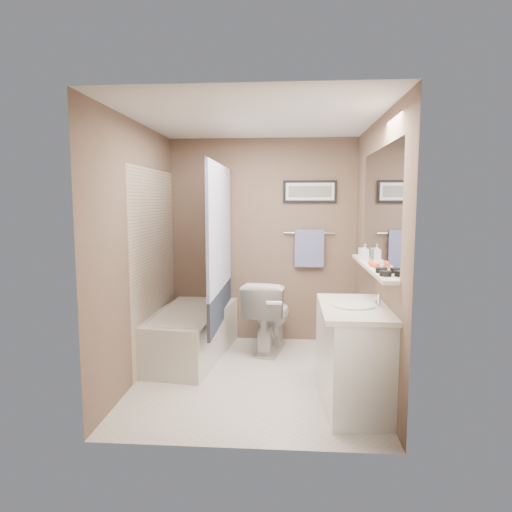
# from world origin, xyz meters

# --- Properties ---
(ground) EXTENTS (2.50, 2.50, 0.00)m
(ground) POSITION_xyz_m (0.00, 0.00, 0.00)
(ground) COLOR silver
(ground) RESTS_ON ground
(ceiling) EXTENTS (2.20, 2.50, 0.04)m
(ceiling) POSITION_xyz_m (0.00, 0.00, 2.38)
(ceiling) COLOR silver
(ceiling) RESTS_ON wall_back
(wall_back) EXTENTS (2.20, 0.04, 2.40)m
(wall_back) POSITION_xyz_m (0.00, 1.23, 1.20)
(wall_back) COLOR brown
(wall_back) RESTS_ON ground
(wall_front) EXTENTS (2.20, 0.04, 2.40)m
(wall_front) POSITION_xyz_m (0.00, -1.23, 1.20)
(wall_front) COLOR brown
(wall_front) RESTS_ON ground
(wall_left) EXTENTS (0.04, 2.50, 2.40)m
(wall_left) POSITION_xyz_m (-1.08, 0.00, 1.20)
(wall_left) COLOR brown
(wall_left) RESTS_ON ground
(wall_right) EXTENTS (0.04, 2.50, 2.40)m
(wall_right) POSITION_xyz_m (1.08, 0.00, 1.20)
(wall_right) COLOR brown
(wall_right) RESTS_ON ground
(tile_surround) EXTENTS (0.02, 1.55, 2.00)m
(tile_surround) POSITION_xyz_m (-1.09, 0.50, 1.00)
(tile_surround) COLOR #C2AC93
(tile_surround) RESTS_ON wall_left
(curtain_rod) EXTENTS (0.02, 1.55, 0.02)m
(curtain_rod) POSITION_xyz_m (-0.40, 0.50, 2.05)
(curtain_rod) COLOR silver
(curtain_rod) RESTS_ON wall_left
(curtain_upper) EXTENTS (0.03, 1.45, 1.28)m
(curtain_upper) POSITION_xyz_m (-0.40, 0.50, 1.40)
(curtain_upper) COLOR white
(curtain_upper) RESTS_ON curtain_rod
(curtain_lower) EXTENTS (0.03, 1.45, 0.36)m
(curtain_lower) POSITION_xyz_m (-0.40, 0.50, 0.58)
(curtain_lower) COLOR #252F46
(curtain_lower) RESTS_ON curtain_rod
(mirror) EXTENTS (0.02, 1.60, 1.00)m
(mirror) POSITION_xyz_m (1.09, -0.15, 1.62)
(mirror) COLOR silver
(mirror) RESTS_ON wall_right
(shelf) EXTENTS (0.12, 1.60, 0.03)m
(shelf) POSITION_xyz_m (1.04, -0.15, 1.10)
(shelf) COLOR silver
(shelf) RESTS_ON wall_right
(towel_bar) EXTENTS (0.60, 0.02, 0.02)m
(towel_bar) POSITION_xyz_m (0.55, 1.22, 1.30)
(towel_bar) COLOR silver
(towel_bar) RESTS_ON wall_back
(towel) EXTENTS (0.34, 0.05, 0.44)m
(towel) POSITION_xyz_m (0.55, 1.20, 1.12)
(towel) COLOR #969EDB
(towel) RESTS_ON towel_bar
(art_frame) EXTENTS (0.62, 0.02, 0.26)m
(art_frame) POSITION_xyz_m (0.55, 1.23, 1.78)
(art_frame) COLOR black
(art_frame) RESTS_ON wall_back
(art_mat) EXTENTS (0.56, 0.00, 0.20)m
(art_mat) POSITION_xyz_m (0.55, 1.22, 1.78)
(art_mat) COLOR white
(art_mat) RESTS_ON art_frame
(art_image) EXTENTS (0.50, 0.00, 0.13)m
(art_image) POSITION_xyz_m (0.55, 1.22, 1.78)
(art_image) COLOR #595959
(art_image) RESTS_ON art_mat
(door) EXTENTS (0.80, 0.02, 2.00)m
(door) POSITION_xyz_m (0.55, -1.24, 1.00)
(door) COLOR silver
(door) RESTS_ON wall_front
(door_handle) EXTENTS (0.10, 0.02, 0.02)m
(door_handle) POSITION_xyz_m (0.22, -1.19, 1.00)
(door_handle) COLOR silver
(door_handle) RESTS_ON door
(bathtub) EXTENTS (0.88, 1.58, 0.50)m
(bathtub) POSITION_xyz_m (-0.75, 0.56, 0.25)
(bathtub) COLOR silver
(bathtub) RESTS_ON ground
(tub_rim) EXTENTS (0.56, 1.36, 0.02)m
(tub_rim) POSITION_xyz_m (-0.75, 0.56, 0.50)
(tub_rim) COLOR silver
(tub_rim) RESTS_ON bathtub
(toilet) EXTENTS (0.59, 0.86, 0.80)m
(toilet) POSITION_xyz_m (0.10, 0.83, 0.40)
(toilet) COLOR silver
(toilet) RESTS_ON ground
(vanity) EXTENTS (0.57, 0.94, 0.80)m
(vanity) POSITION_xyz_m (0.85, -0.55, 0.40)
(vanity) COLOR white
(vanity) RESTS_ON ground
(countertop) EXTENTS (0.54, 0.96, 0.04)m
(countertop) POSITION_xyz_m (0.84, -0.55, 0.82)
(countertop) COLOR beige
(countertop) RESTS_ON vanity
(sink_basin) EXTENTS (0.34, 0.34, 0.01)m
(sink_basin) POSITION_xyz_m (0.83, -0.55, 0.85)
(sink_basin) COLOR white
(sink_basin) RESTS_ON countertop
(faucet_spout) EXTENTS (0.02, 0.02, 0.10)m
(faucet_spout) POSITION_xyz_m (1.03, -0.55, 0.89)
(faucet_spout) COLOR silver
(faucet_spout) RESTS_ON countertop
(faucet_knob) EXTENTS (0.05, 0.05, 0.05)m
(faucet_knob) POSITION_xyz_m (1.03, -0.45, 0.87)
(faucet_knob) COLOR silver
(faucet_knob) RESTS_ON countertop
(candle_bowl_near) EXTENTS (0.09, 0.09, 0.04)m
(candle_bowl_near) POSITION_xyz_m (1.04, -0.73, 1.14)
(candle_bowl_near) COLOR black
(candle_bowl_near) RESTS_ON shelf
(candle_bowl_far) EXTENTS (0.09, 0.09, 0.04)m
(candle_bowl_far) POSITION_xyz_m (1.04, -0.58, 1.14)
(candle_bowl_far) COLOR black
(candle_bowl_far) RESTS_ON shelf
(hair_brush_front) EXTENTS (0.06, 0.22, 0.04)m
(hair_brush_front) POSITION_xyz_m (1.04, -0.25, 1.14)
(hair_brush_front) COLOR #EF4B21
(hair_brush_front) RESTS_ON shelf
(pink_comb) EXTENTS (0.03, 0.16, 0.01)m
(pink_comb) POSITION_xyz_m (1.04, 0.02, 1.12)
(pink_comb) COLOR #F696C9
(pink_comb) RESTS_ON shelf
(glass_jar) EXTENTS (0.08, 0.08, 0.10)m
(glass_jar) POSITION_xyz_m (1.04, 0.37, 1.17)
(glass_jar) COLOR silver
(glass_jar) RESTS_ON shelf
(soap_bottle) EXTENTS (0.07, 0.07, 0.15)m
(soap_bottle) POSITION_xyz_m (1.04, 0.21, 1.19)
(soap_bottle) COLOR #999999
(soap_bottle) RESTS_ON shelf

